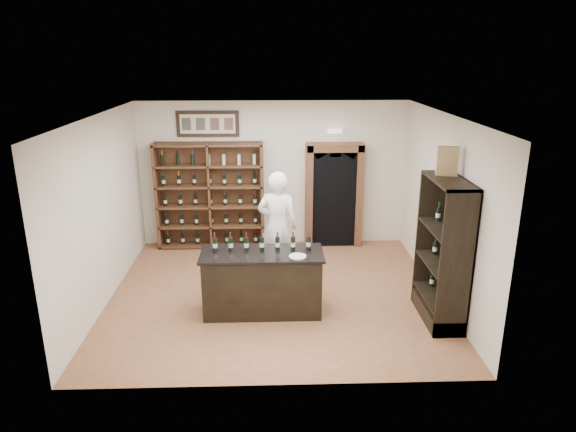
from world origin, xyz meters
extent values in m
plane|color=#955F3B|center=(0.00, 0.00, 0.00)|extent=(5.50, 5.50, 0.00)
plane|color=white|center=(0.00, 0.00, 3.00)|extent=(5.50, 5.50, 0.00)
cube|color=beige|center=(0.00, 2.50, 1.50)|extent=(5.50, 0.04, 3.00)
cube|color=beige|center=(-2.75, 0.00, 1.50)|extent=(0.04, 5.00, 3.00)
cube|color=beige|center=(2.75, 0.00, 1.50)|extent=(0.04, 5.00, 3.00)
cube|color=#51331B|center=(-1.30, 2.47, 1.10)|extent=(2.20, 0.02, 2.20)
cube|color=#51331B|center=(-2.37, 2.29, 1.10)|extent=(0.06, 0.38, 2.20)
cube|color=#51331B|center=(-0.23, 2.29, 1.10)|extent=(0.06, 0.38, 2.20)
cube|color=#51331B|center=(-1.30, 2.29, 1.10)|extent=(0.04, 0.38, 2.20)
cube|color=#51331B|center=(-1.30, 2.29, 0.04)|extent=(2.18, 0.38, 0.04)
cube|color=#51331B|center=(-1.30, 2.29, 0.46)|extent=(2.18, 0.38, 0.04)
cube|color=#51331B|center=(-1.30, 2.29, 0.89)|extent=(2.18, 0.38, 0.03)
cube|color=#51331B|center=(-1.30, 2.29, 1.31)|extent=(2.18, 0.38, 0.04)
cube|color=#51331B|center=(-1.30, 2.29, 1.74)|extent=(2.18, 0.38, 0.04)
cube|color=#51331B|center=(-1.30, 2.29, 2.16)|extent=(2.18, 0.38, 0.04)
cube|color=black|center=(-1.30, 2.47, 2.55)|extent=(1.25, 0.04, 0.52)
cube|color=black|center=(1.25, 2.34, 1.06)|extent=(0.97, 0.29, 2.05)
cube|color=#A76640|center=(0.74, 2.32, 1.07)|extent=(0.14, 0.35, 2.15)
cube|color=#A76640|center=(1.76, 2.32, 1.07)|extent=(0.14, 0.35, 2.15)
cube|color=#A76640|center=(1.25, 2.32, 2.09)|extent=(1.15, 0.35, 0.16)
cube|color=white|center=(1.25, 2.42, 2.40)|extent=(0.30, 0.10, 0.10)
cube|color=black|center=(-0.20, -0.60, 0.47)|extent=(1.80, 0.70, 0.94)
cube|color=black|center=(-0.20, -0.60, 0.98)|extent=(1.88, 0.78, 0.04)
cylinder|color=black|center=(-0.92, -0.50, 1.10)|extent=(0.07, 0.07, 0.21)
cylinder|color=beige|center=(-0.92, -0.50, 1.09)|extent=(0.07, 0.07, 0.07)
cylinder|color=maroon|center=(-0.92, -0.50, 1.25)|extent=(0.03, 0.03, 0.09)
cylinder|color=black|center=(-0.68, -0.50, 1.10)|extent=(0.07, 0.07, 0.21)
cylinder|color=beige|center=(-0.68, -0.50, 1.09)|extent=(0.07, 0.07, 0.07)
cylinder|color=maroon|center=(-0.68, -0.50, 1.25)|extent=(0.03, 0.03, 0.09)
cylinder|color=black|center=(-0.44, -0.50, 1.10)|extent=(0.07, 0.07, 0.21)
cylinder|color=beige|center=(-0.44, -0.50, 1.09)|extent=(0.07, 0.07, 0.07)
cylinder|color=maroon|center=(-0.44, -0.50, 1.25)|extent=(0.03, 0.03, 0.09)
cylinder|color=black|center=(-0.20, -0.50, 1.10)|extent=(0.07, 0.07, 0.21)
cylinder|color=beige|center=(-0.20, -0.50, 1.09)|extent=(0.07, 0.07, 0.07)
cylinder|color=maroon|center=(-0.20, -0.50, 1.25)|extent=(0.03, 0.03, 0.09)
cylinder|color=black|center=(0.04, -0.50, 1.10)|extent=(0.07, 0.07, 0.21)
cylinder|color=beige|center=(0.04, -0.50, 1.09)|extent=(0.07, 0.07, 0.07)
cylinder|color=maroon|center=(0.04, -0.50, 1.25)|extent=(0.03, 0.03, 0.09)
cylinder|color=black|center=(0.28, -0.50, 1.10)|extent=(0.07, 0.07, 0.21)
cylinder|color=beige|center=(0.28, -0.50, 1.09)|extent=(0.07, 0.07, 0.07)
cylinder|color=maroon|center=(0.28, -0.50, 1.25)|extent=(0.03, 0.03, 0.09)
cylinder|color=black|center=(0.52, -0.50, 1.10)|extent=(0.07, 0.07, 0.21)
cylinder|color=beige|center=(0.52, -0.50, 1.09)|extent=(0.07, 0.07, 0.07)
cylinder|color=maroon|center=(0.52, -0.50, 1.25)|extent=(0.03, 0.03, 0.09)
cube|color=black|center=(2.72, -0.90, 1.10)|extent=(0.02, 1.20, 2.20)
cube|color=black|center=(2.49, -1.48, 1.10)|extent=(0.48, 0.04, 2.20)
cube|color=black|center=(2.49, -0.32, 1.10)|extent=(0.48, 0.04, 2.20)
cube|color=black|center=(2.49, -0.90, 2.18)|extent=(0.48, 1.20, 0.04)
cube|color=black|center=(2.49, -0.90, 0.12)|extent=(0.48, 1.20, 0.24)
cube|color=black|center=(2.49, -0.90, 0.35)|extent=(0.48, 1.16, 0.03)
cube|color=black|center=(2.49, -0.90, 0.90)|extent=(0.48, 1.16, 0.03)
cube|color=black|center=(2.49, -0.90, 1.45)|extent=(0.48, 1.16, 0.03)
imported|color=white|center=(0.06, 0.66, 0.99)|extent=(0.81, 0.62, 1.98)
cylinder|color=beige|center=(0.34, -0.80, 1.01)|extent=(0.26, 0.26, 0.02)
cube|color=#A38356|center=(2.51, -0.65, 2.41)|extent=(0.32, 0.18, 0.42)
camera|label=1|loc=(-0.05, -7.89, 3.93)|focal=32.00mm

